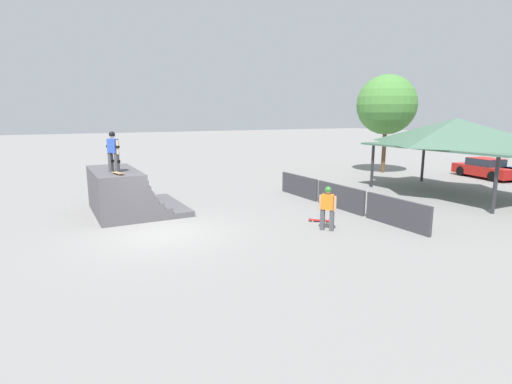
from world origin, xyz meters
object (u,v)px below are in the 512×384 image
object	(u,v)px
bystander_walking	(328,205)
parked_car_red	(486,169)
skateboard_on_deck	(118,173)
tree_beside_pavilion	(387,105)
skateboard_on_ground	(318,220)
skater_on_deck	(113,149)

from	to	relation	value
bystander_walking	parked_car_red	bearing A→B (deg)	-112.97
skateboard_on_deck	tree_beside_pavilion	size ratio (longest dim) A/B	0.12
tree_beside_pavilion	parked_car_red	xyz separation A→B (m)	(5.00, 4.00, -4.10)
parked_car_red	skateboard_on_ground	bearing A→B (deg)	-65.97
skateboard_on_deck	skateboard_on_ground	size ratio (longest dim) A/B	1.08
skateboard_on_deck	bystander_walking	size ratio (longest dim) A/B	0.49
bystander_walking	tree_beside_pavilion	world-z (taller)	tree_beside_pavilion
bystander_walking	parked_car_red	size ratio (longest dim) A/B	0.36
skateboard_on_ground	tree_beside_pavilion	size ratio (longest dim) A/B	0.11
skater_on_deck	tree_beside_pavilion	xyz separation A→B (m)	(-4.29, 18.82, 1.96)
parked_car_red	skater_on_deck	bearing A→B (deg)	-80.40
tree_beside_pavilion	skateboard_on_deck	bearing A→B (deg)	-75.09
skater_on_deck	tree_beside_pavilion	bearing A→B (deg)	68.61
tree_beside_pavilion	parked_car_red	bearing A→B (deg)	38.62
skater_on_deck	bystander_walking	bearing A→B (deg)	14.97
skater_on_deck	bystander_walking	world-z (taller)	skater_on_deck
bystander_walking	skateboard_on_ground	world-z (taller)	bystander_walking
skater_on_deck	bystander_walking	distance (m)	8.49
skateboard_on_ground	tree_beside_pavilion	world-z (taller)	tree_beside_pavilion
skater_on_deck	parked_car_red	bearing A→B (deg)	53.98
parked_car_red	tree_beside_pavilion	bearing A→B (deg)	-129.98
skateboard_on_ground	skater_on_deck	bearing A→B (deg)	7.18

